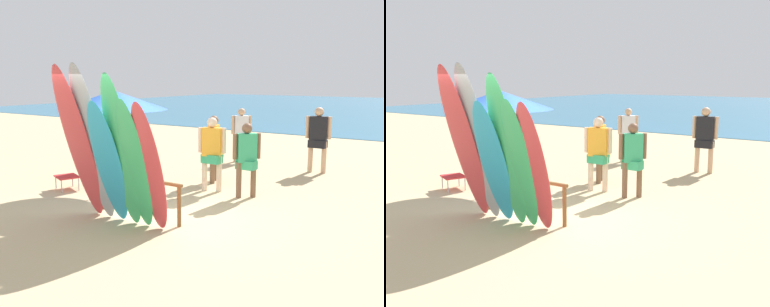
% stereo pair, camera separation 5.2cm
% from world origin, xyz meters
% --- Properties ---
extents(ground, '(60.00, 60.00, 0.00)m').
position_xyz_m(ground, '(0.00, 14.00, 0.00)').
color(ground, tan).
extents(surfboard_rack, '(1.86, 0.07, 0.73)m').
position_xyz_m(surfboard_rack, '(0.00, 0.00, 0.53)').
color(surfboard_rack, brown).
rests_on(surfboard_rack, ground).
extents(surfboard_red_0, '(0.58, 0.90, 2.67)m').
position_xyz_m(surfboard_red_0, '(-0.72, -0.68, 1.33)').
color(surfboard_red_0, '#D13D42').
rests_on(surfboard_red_0, ground).
extents(surfboard_grey_1, '(0.56, 0.80, 2.69)m').
position_xyz_m(surfboard_grey_1, '(-0.43, -0.64, 1.34)').
color(surfboard_grey_1, '#999EA3').
rests_on(surfboard_grey_1, ground).
extents(surfboard_teal_2, '(0.59, 0.79, 2.11)m').
position_xyz_m(surfboard_teal_2, '(-0.13, -0.60, 1.05)').
color(surfboard_teal_2, '#289EC6').
rests_on(surfboard_teal_2, ground).
extents(surfboard_green_3, '(0.56, 0.69, 2.53)m').
position_xyz_m(surfboard_green_3, '(0.16, -0.59, 1.27)').
color(surfboard_green_3, '#38B266').
rests_on(surfboard_green_3, ground).
extents(surfboard_green_4, '(0.52, 0.66, 2.15)m').
position_xyz_m(surfboard_green_4, '(0.41, -0.54, 1.07)').
color(surfboard_green_4, '#38B266').
rests_on(surfboard_green_4, ground).
extents(surfboard_red_5, '(0.56, 0.66, 2.11)m').
position_xyz_m(surfboard_red_5, '(0.68, -0.52, 1.06)').
color(surfboard_red_5, '#D13D42').
rests_on(surfboard_red_5, ground).
extents(beachgoer_midbeach, '(0.41, 0.57, 1.58)m').
position_xyz_m(beachgoer_midbeach, '(-0.32, 3.02, 0.91)').
color(beachgoer_midbeach, brown).
rests_on(beachgoer_midbeach, ground).
extents(beachgoer_photographing, '(0.58, 0.33, 1.61)m').
position_xyz_m(beachgoer_photographing, '(0.10, 2.27, 0.93)').
color(beachgoer_photographing, beige).
rests_on(beachgoer_photographing, ground).
extents(beachgoer_by_water, '(0.45, 0.43, 1.54)m').
position_xyz_m(beachgoer_by_water, '(0.95, 2.23, 0.89)').
color(beachgoer_by_water, brown).
rests_on(beachgoer_by_water, ground).
extents(beachgoer_near_rack, '(0.48, 0.41, 1.57)m').
position_xyz_m(beachgoer_near_rack, '(-0.99, 5.66, 0.91)').
color(beachgoer_near_rack, tan).
rests_on(beachgoer_near_rack, ground).
extents(beachgoer_strolling, '(0.64, 0.29, 1.70)m').
position_xyz_m(beachgoer_strolling, '(1.36, 5.43, 0.98)').
color(beachgoer_strolling, tan).
rests_on(beachgoer_strolling, ground).
extents(beach_chair_red, '(0.72, 0.79, 0.84)m').
position_xyz_m(beach_chair_red, '(-2.24, 2.38, 0.43)').
color(beach_chair_red, '#B7B7BC').
rests_on(beach_chair_red, ground).
extents(beach_chair_blue, '(0.71, 0.79, 0.83)m').
position_xyz_m(beach_chair_blue, '(-2.55, 0.74, 0.43)').
color(beach_chair_blue, '#B7B7BC').
rests_on(beach_chair_blue, ground).
extents(beach_umbrella, '(2.26, 2.26, 2.19)m').
position_xyz_m(beach_umbrella, '(-1.53, 0.99, 1.99)').
color(beach_umbrella, silver).
rests_on(beach_umbrella, ground).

